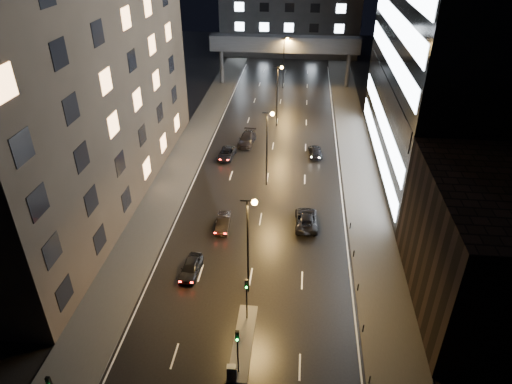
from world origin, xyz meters
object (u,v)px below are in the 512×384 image
at_px(car_away_a, 191,268).
at_px(utility_cabinet, 232,372).
at_px(car_away_b, 223,223).
at_px(car_away_d, 247,139).
at_px(car_toward_b, 315,151).
at_px(car_away_c, 226,154).
at_px(car_toward_a, 306,219).

distance_m(car_away_a, utility_cabinet, 12.87).
relative_size(car_away_b, utility_cabinet, 3.18).
xyz_separation_m(car_away_d, car_toward_b, (10.49, -3.03, -0.14)).
distance_m(car_away_a, car_away_c, 25.44).
relative_size(car_away_a, car_toward_a, 0.80).
relative_size(car_toward_a, car_toward_b, 1.18).
xyz_separation_m(car_away_a, car_away_c, (-0.60, 25.44, -0.08)).
relative_size(car_away_b, car_toward_a, 0.77).
distance_m(car_away_d, car_toward_a, 23.04).
bearing_deg(car_toward_b, car_away_b, 57.19).
distance_m(car_toward_a, utility_cabinet, 21.68).
xyz_separation_m(car_away_b, car_toward_b, (10.43, 19.54, -0.02)).
relative_size(car_away_d, car_toward_b, 1.21).
bearing_deg(car_away_b, car_away_d, 87.25).
relative_size(car_away_a, car_away_d, 0.78).
distance_m(car_away_c, car_toward_b, 13.07).
xyz_separation_m(car_away_d, car_toward_a, (9.35, -21.06, -0.05)).
distance_m(car_away_d, car_toward_b, 10.92).
xyz_separation_m(car_away_b, car_toward_a, (9.29, 1.51, 0.07)).
bearing_deg(car_away_a, car_away_b, 79.97).
xyz_separation_m(car_away_b, car_away_c, (-2.47, 17.44, -0.03)).
bearing_deg(car_away_d, car_away_a, -88.76).
height_order(car_away_a, car_away_d, car_away_d).
height_order(car_away_a, car_away_b, car_away_a).
xyz_separation_m(car_toward_a, utility_cabinet, (-5.37, -21.01, 0.05)).
height_order(car_away_b, car_toward_a, car_toward_a).
distance_m(car_away_b, car_away_c, 17.61).
distance_m(car_away_b, utility_cabinet, 19.89).
bearing_deg(car_away_d, utility_cabinet, -79.96).
relative_size(car_away_c, car_toward_a, 0.87).
bearing_deg(car_toward_a, car_away_a, 38.85).
bearing_deg(car_away_a, utility_cabinet, -60.12).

